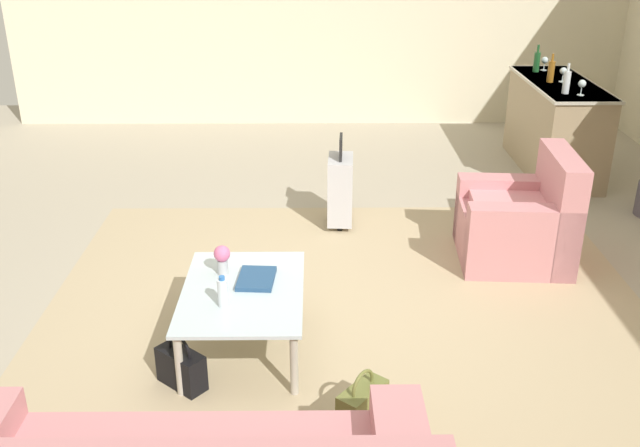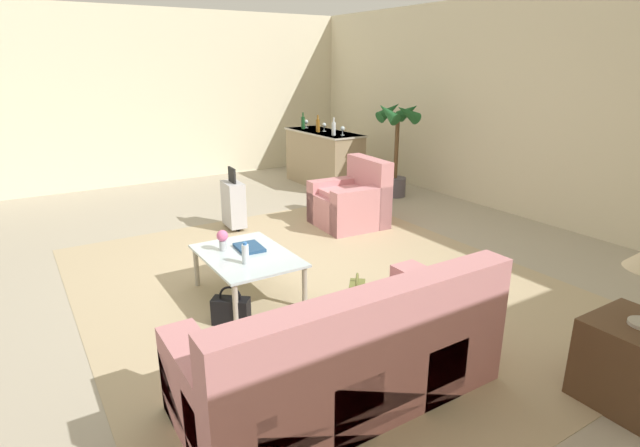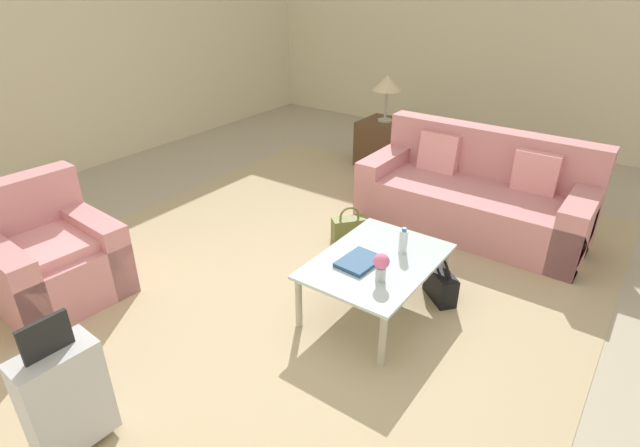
{
  "view_description": "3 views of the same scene",
  "coord_description": "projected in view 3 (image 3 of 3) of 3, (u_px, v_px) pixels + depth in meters",
  "views": [
    {
      "loc": [
        4.41,
        -0.04,
        2.68
      ],
      "look_at": [
        0.01,
        0.0,
        0.73
      ],
      "focal_mm": 40.0,
      "sensor_mm": 36.0,
      "label": 1
    },
    {
      "loc": [
        4.49,
        -2.26,
        2.17
      ],
      "look_at": [
        0.41,
        0.32,
        0.61
      ],
      "focal_mm": 28.0,
      "sensor_mm": 36.0,
      "label": 2
    },
    {
      "loc": [
        -2.35,
        -1.96,
        2.34
      ],
      "look_at": [
        0.36,
        -0.02,
        0.61
      ],
      "focal_mm": 28.0,
      "sensor_mm": 36.0,
      "label": 3
    }
  ],
  "objects": [
    {
      "name": "water_bottle",
      "position": [
        403.0,
        241.0,
        3.67
      ],
      "size": [
        0.06,
        0.06,
        0.2
      ],
      "color": "silver",
      "rests_on": "coffee_table"
    },
    {
      "name": "area_rug",
      "position": [
        316.0,
        268.0,
        4.32
      ],
      "size": [
        5.2,
        4.4,
        0.01
      ],
      "primitive_type": "cube",
      "color": "tan",
      "rests_on": "ground"
    },
    {
      "name": "table_lamp",
      "position": [
        387.0,
        84.0,
        6.14
      ],
      "size": [
        0.37,
        0.37,
        0.57
      ],
      "color": "#ADA899",
      "rests_on": "side_table"
    },
    {
      "name": "wall_right",
      "position": [
        522.0,
        31.0,
        6.73
      ],
      "size": [
        0.12,
        8.0,
        3.1
      ],
      "primitive_type": "cube",
      "color": "beige",
      "rests_on": "ground"
    },
    {
      "name": "handbag_olive",
      "position": [
        349.0,
        229.0,
        4.69
      ],
      "size": [
        0.34,
        0.31,
        0.36
      ],
      "color": "olive",
      "rests_on": "ground"
    },
    {
      "name": "armchair",
      "position": [
        49.0,
        260.0,
        3.87
      ],
      "size": [
        0.92,
        0.91,
        0.92
      ],
      "color": "#C67F84",
      "rests_on": "ground"
    },
    {
      "name": "coffee_table_book",
      "position": [
        359.0,
        261.0,
        3.56
      ],
      "size": [
        0.33,
        0.25,
        0.03
      ],
      "primitive_type": "cube",
      "rotation": [
        0.0,
        0.0,
        -0.07
      ],
      "color": "navy",
      "rests_on": "coffee_table"
    },
    {
      "name": "handbag_black",
      "position": [
        441.0,
        285.0,
        3.88
      ],
      "size": [
        0.31,
        0.33,
        0.36
      ],
      "color": "black",
      "rests_on": "ground"
    },
    {
      "name": "couch",
      "position": [
        476.0,
        196.0,
        4.92
      ],
      "size": [
        0.96,
        2.13,
        0.93
      ],
      "color": "#C67F84",
      "rests_on": "ground"
    },
    {
      "name": "ground_plane",
      "position": [
        291.0,
        311.0,
        3.79
      ],
      "size": [
        12.0,
        12.0,
        0.0
      ],
      "primitive_type": "plane",
      "color": "#A89E89"
    },
    {
      "name": "coffee_table",
      "position": [
        377.0,
        265.0,
        3.64
      ],
      "size": [
        1.1,
        0.78,
        0.44
      ],
      "color": "silver",
      "rests_on": "ground"
    },
    {
      "name": "suitcase_silver",
      "position": [
        65.0,
        396.0,
        2.57
      ],
      "size": [
        0.41,
        0.24,
        0.85
      ],
      "color": "#B7B7BC",
      "rests_on": "ground"
    },
    {
      "name": "side_table",
      "position": [
        384.0,
        143.0,
        6.48
      ],
      "size": [
        0.57,
        0.57,
        0.57
      ],
      "primitive_type": "cube",
      "color": "#513823",
      "rests_on": "ground"
    },
    {
      "name": "flower_vase",
      "position": [
        381.0,
        265.0,
        3.32
      ],
      "size": [
        0.11,
        0.11,
        0.21
      ],
      "color": "#B2B7BC",
      "rests_on": "coffee_table"
    }
  ]
}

